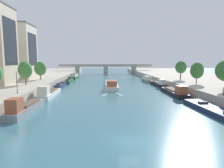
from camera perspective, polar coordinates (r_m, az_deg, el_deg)
ground_plane at (r=23.39m, az=5.21°, el=-16.51°), size 400.00×400.00×0.00m
quay_left at (r=83.75m, az=-27.06°, el=0.74°), size 36.00×170.00×2.46m
quay_right at (r=86.58m, az=24.51°, el=1.06°), size 36.00×170.00×2.46m
barge_midriver at (r=68.26m, az=-0.15°, el=-0.02°), size 5.00×24.68×2.93m
wake_behind_barge at (r=53.30m, az=0.15°, el=-3.00°), size 5.60×5.99×0.03m
moored_boat_left_downstream at (r=38.10m, az=-24.32°, el=-6.27°), size 2.90×13.85×3.33m
moored_boat_left_gap_after at (r=52.72m, az=-18.21°, el=-2.47°), size 3.13×14.66×3.20m
moored_boat_left_near at (r=69.52m, az=-14.91°, el=-0.34°), size 2.12×11.94×2.34m
moored_boat_left_midway at (r=83.15m, az=-12.63°, el=0.88°), size 2.61×13.55×2.29m
moored_boat_left_second at (r=100.15m, az=-10.98°, el=2.20°), size 3.61×15.03×2.53m
moored_boat_right_near at (r=39.03m, az=27.58°, el=-6.82°), size 4.02×16.53×2.08m
moored_boat_right_end at (r=54.55m, az=18.03°, el=-2.17°), size 3.36×15.53×3.09m
moored_boat_right_far at (r=71.34m, az=13.52°, el=0.06°), size 2.25×13.75×2.92m
moored_boat_right_gap_after at (r=86.10m, az=10.25°, el=1.40°), size 2.70×13.55×2.40m
tree_left_end_of_row at (r=59.57m, az=-24.26°, el=3.76°), size 3.81×3.81×6.49m
tree_left_midway at (r=72.40m, az=-20.41°, el=4.30°), size 4.07×4.07×6.38m
tree_right_end_of_row at (r=61.17m, az=23.78°, el=3.65°), size 3.75×3.75×6.22m
tree_right_nearest at (r=72.60m, az=19.66°, el=4.66°), size 3.86×3.86×6.53m
lamppost_left_bank at (r=44.40m, az=-26.30°, el=0.85°), size 0.28×0.28×4.82m
building_left_far_end at (r=80.86m, az=-27.67°, el=8.48°), size 16.24×11.36×19.96m
bridge_far at (r=130.84m, az=-1.84°, el=4.82°), size 62.13×4.40×6.55m
person_on_quay at (r=43.38m, az=30.07°, el=-1.78°), size 0.31×0.50×1.62m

